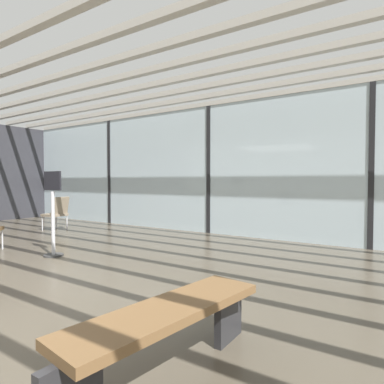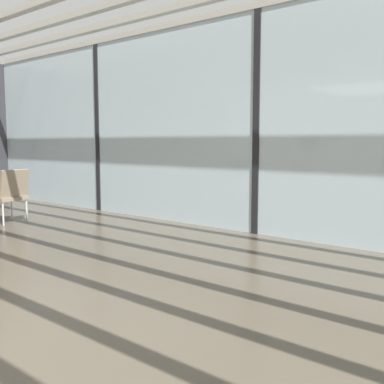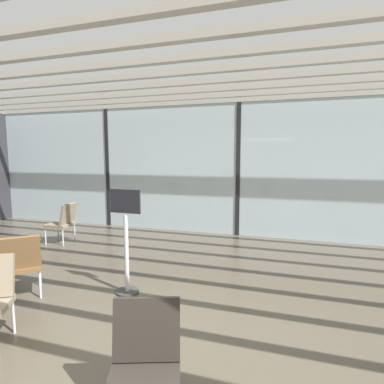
{
  "view_description": "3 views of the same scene",
  "coord_description": "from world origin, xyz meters",
  "px_view_note": "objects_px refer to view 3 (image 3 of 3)",
  "views": [
    {
      "loc": [
        4.06,
        -1.7,
        1.27
      ],
      "look_at": [
        -0.72,
        5.52,
        0.98
      ],
      "focal_mm": 30.46,
      "sensor_mm": 36.0,
      "label": 1
    },
    {
      "loc": [
        3.4,
        -0.29,
        1.3
      ],
      "look_at": [
        -0.12,
        3.91,
        0.69
      ],
      "focal_mm": 42.36,
      "sensor_mm": 36.0,
      "label": 2
    },
    {
      "loc": [
        1.15,
        -2.06,
        1.89
      ],
      "look_at": [
        -1.22,
        5.45,
        0.96
      ],
      "focal_mm": 28.93,
      "sensor_mm": 36.0,
      "label": 3
    }
  ],
  "objects_px": {
    "parked_airplane": "(299,147)",
    "lounge_chair_2": "(63,220)",
    "lounge_chair_1": "(21,262)",
    "lounge_chair_4": "(145,361)",
    "info_sign": "(126,245)"
  },
  "relations": [
    {
      "from": "lounge_chair_2",
      "to": "parked_airplane",
      "type": "bearing_deg",
      "value": 144.56
    },
    {
      "from": "parked_airplane",
      "to": "lounge_chair_2",
      "type": "distance_m",
      "value": 9.87
    },
    {
      "from": "parked_airplane",
      "to": "lounge_chair_2",
      "type": "xyz_separation_m",
      "value": [
        -4.98,
        -8.34,
        -1.74
      ]
    },
    {
      "from": "parked_airplane",
      "to": "lounge_chair_1",
      "type": "distance_m",
      "value": 11.43
    },
    {
      "from": "lounge_chair_2",
      "to": "info_sign",
      "type": "height_order",
      "value": "info_sign"
    },
    {
      "from": "lounge_chair_1",
      "to": "lounge_chair_2",
      "type": "relative_size",
      "value": 1.0
    },
    {
      "from": "parked_airplane",
      "to": "lounge_chair_2",
      "type": "relative_size",
      "value": 13.59
    },
    {
      "from": "parked_airplane",
      "to": "info_sign",
      "type": "relative_size",
      "value": 8.22
    },
    {
      "from": "info_sign",
      "to": "parked_airplane",
      "type": "bearing_deg",
      "value": 76.46
    },
    {
      "from": "lounge_chair_1",
      "to": "lounge_chair_4",
      "type": "height_order",
      "value": "same"
    },
    {
      "from": "lounge_chair_1",
      "to": "lounge_chair_2",
      "type": "height_order",
      "value": "same"
    },
    {
      "from": "info_sign",
      "to": "lounge_chair_1",
      "type": "bearing_deg",
      "value": -156.39
    },
    {
      "from": "parked_airplane",
      "to": "lounge_chair_4",
      "type": "distance_m",
      "value": 12.17
    },
    {
      "from": "lounge_chair_2",
      "to": "lounge_chair_1",
      "type": "bearing_deg",
      "value": 24.17
    },
    {
      "from": "lounge_chair_2",
      "to": "lounge_chair_4",
      "type": "distance_m",
      "value": 5.21
    }
  ]
}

